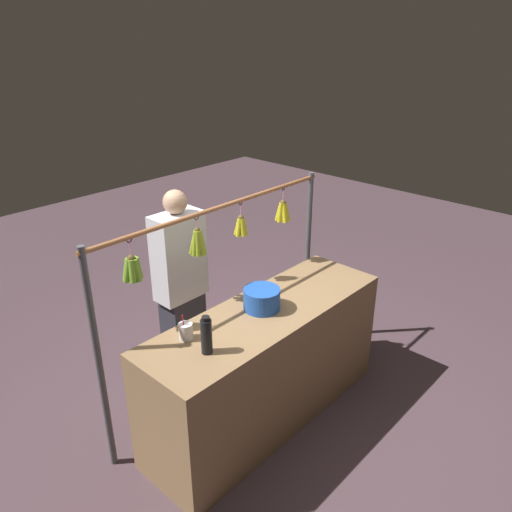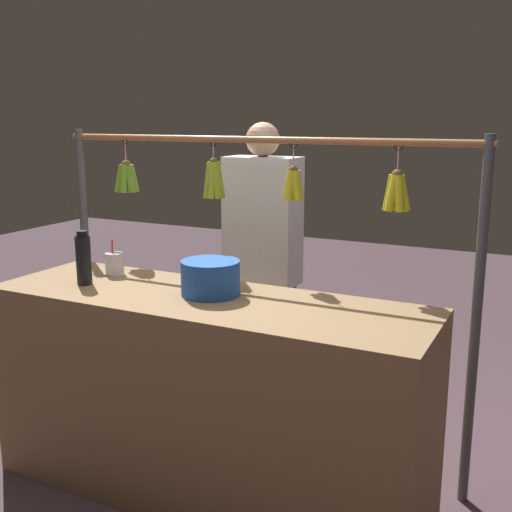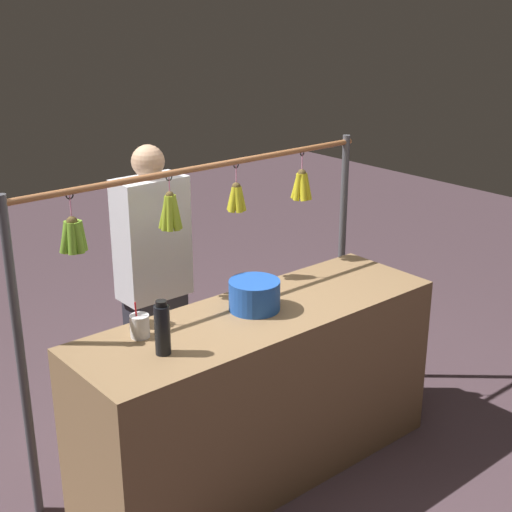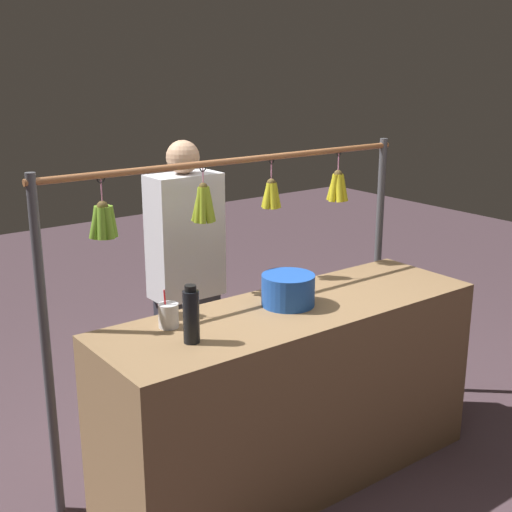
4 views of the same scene
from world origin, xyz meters
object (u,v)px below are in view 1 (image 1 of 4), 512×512
Objects in this scene: drink_cup at (186,331)px; vendor_person at (181,292)px; blue_bucket at (262,299)px; water_bottle at (206,336)px.

drink_cup is 0.11× the size of vendor_person.
drink_cup is at bearing 53.15° from vendor_person.
water_bottle is at bearing 10.03° from blue_bucket.
blue_bucket is at bearing 98.68° from vendor_person.
vendor_person is (-0.49, -0.65, -0.16)m from drink_cup.
blue_bucket is 0.78m from vendor_person.
vendor_person reaches higher than blue_bucket.
vendor_person is at bearing -81.32° from blue_bucket.
drink_cup is at bearing -9.26° from blue_bucket.
water_bottle is 0.98× the size of blue_bucket.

